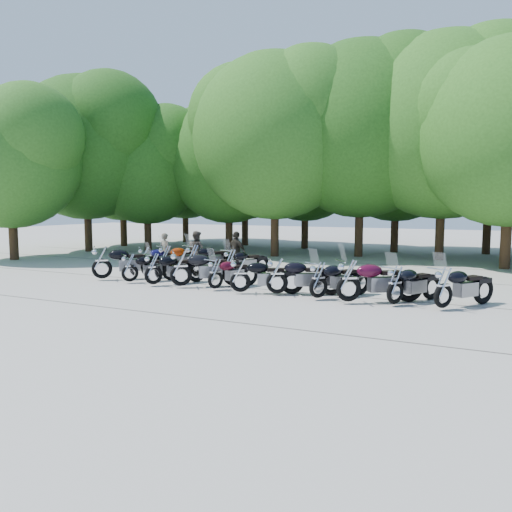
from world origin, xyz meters
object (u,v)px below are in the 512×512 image
at_px(motorcycle_3, 181,267).
at_px(motorcycle_4, 215,273).
at_px(motorcycle_14, 231,262).
at_px(motorcycle_9, 395,284).
at_px(motorcycle_6, 277,274).
at_px(motorcycle_1, 130,267).
at_px(motorcycle_0, 102,261).
at_px(motorcycle_5, 240,274).
at_px(motorcycle_12, 166,258).
at_px(motorcycle_8, 349,279).
at_px(rider_2, 236,253).
at_px(motorcycle_2, 153,268).
at_px(motorcycle_11, 145,258).
at_px(rider_1, 197,251).
at_px(motorcycle_7, 318,279).
at_px(motorcycle_13, 193,258).
at_px(motorcycle_10, 443,286).
at_px(rider_0, 165,252).

height_order(motorcycle_3, motorcycle_4, motorcycle_3).
bearing_deg(motorcycle_14, motorcycle_4, 130.46).
xyz_separation_m(motorcycle_3, motorcycle_9, (7.05, 0.07, -0.09)).
distance_m(motorcycle_4, motorcycle_6, 2.19).
xyz_separation_m(motorcycle_1, motorcycle_9, (9.26, 0.03, 0.03)).
distance_m(motorcycle_0, motorcycle_6, 7.06).
relative_size(motorcycle_5, motorcycle_12, 0.98).
distance_m(motorcycle_6, motorcycle_8, 2.36).
distance_m(motorcycle_14, rider_2, 1.17).
relative_size(motorcycle_2, motorcycle_11, 1.09).
height_order(motorcycle_14, rider_1, rider_1).
relative_size(motorcycle_2, motorcycle_5, 1.01).
relative_size(motorcycle_0, motorcycle_7, 1.13).
xyz_separation_m(motorcycle_3, motorcycle_8, (5.81, -0.20, -0.00)).
bearing_deg(motorcycle_7, rider_1, 3.48).
bearing_deg(motorcycle_13, motorcycle_3, 139.95).
distance_m(motorcycle_7, motorcycle_12, 7.84).
relative_size(motorcycle_2, motorcycle_14, 1.02).
xyz_separation_m(motorcycle_9, rider_1, (-8.87, 3.78, 0.21)).
bearing_deg(motorcycle_13, motorcycle_8, -175.83).
xyz_separation_m(motorcycle_8, motorcycle_11, (-9.46, 2.94, -0.13)).
bearing_deg(motorcycle_1, motorcycle_3, -144.79).
bearing_deg(motorcycle_3, motorcycle_12, 6.80).
relative_size(motorcycle_10, rider_2, 1.34).
distance_m(motorcycle_6, rider_0, 7.37).
height_order(motorcycle_10, motorcycle_11, motorcycle_10).
height_order(motorcycle_9, rider_0, rider_0).
relative_size(motorcycle_9, motorcycle_12, 0.97).
relative_size(motorcycle_1, motorcycle_14, 0.95).
height_order(motorcycle_4, rider_0, rider_0).
relative_size(motorcycle_10, rider_0, 1.45).
relative_size(motorcycle_6, motorcycle_8, 0.92).
height_order(motorcycle_1, motorcycle_5, motorcycle_5).
relative_size(motorcycle_2, rider_1, 1.35).
xyz_separation_m(motorcycle_7, motorcycle_12, (-7.38, 2.65, 0.01)).
bearing_deg(motorcycle_9, motorcycle_2, 30.97).
relative_size(motorcycle_9, motorcycle_14, 1.01).
bearing_deg(motorcycle_14, motorcycle_12, 22.33).
height_order(motorcycle_10, rider_0, rider_0).
relative_size(motorcycle_12, rider_1, 1.36).
relative_size(motorcycle_1, rider_0, 1.33).
bearing_deg(motorcycle_9, rider_0, 11.44).
relative_size(motorcycle_0, rider_2, 1.48).
bearing_deg(motorcycle_5, motorcycle_2, 63.95).
bearing_deg(motorcycle_7, motorcycle_2, 34.51).
distance_m(motorcycle_0, motorcycle_10, 11.88).
bearing_deg(motorcycle_6, motorcycle_14, 21.33).
relative_size(motorcycle_5, rider_1, 1.33).
height_order(motorcycle_3, motorcycle_8, motorcycle_3).
bearing_deg(motorcycle_3, motorcycle_7, -127.13).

